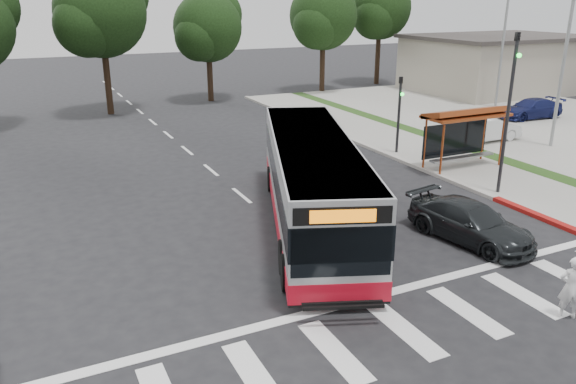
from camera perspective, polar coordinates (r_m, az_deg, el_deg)
ground at (r=18.14m, az=2.22°, el=-6.07°), size 140.00×140.00×0.00m
sidewalk_east at (r=30.26m, az=13.64°, el=3.94°), size 4.00×40.00×0.12m
curb_east at (r=29.05m, az=10.57°, el=3.56°), size 0.30×40.00×0.15m
curb_east_red at (r=22.25m, az=25.81°, el=-2.97°), size 0.32×6.00×0.15m
parking_lot at (r=40.05m, az=25.37°, el=6.27°), size 18.00×36.00×0.10m
commercial_building at (r=52.78m, az=20.56°, el=11.98°), size 14.00×10.00×4.40m
building_roof_cap at (r=52.59m, az=20.86°, el=14.51°), size 14.60×10.60×0.30m
crosswalk_ladder at (r=14.48m, az=11.79°, el=-13.56°), size 18.00×2.60×0.01m
bus_shelter at (r=27.50m, az=17.48°, el=7.01°), size 4.20×1.60×2.86m
traffic_signal_ne_tall at (r=23.89m, az=21.58°, el=8.56°), size 0.18×0.37×6.50m
traffic_signal_ne_short at (r=29.26m, az=11.25°, el=8.46°), size 0.18×0.37×4.00m
lot_light_front at (r=32.95m, az=26.56°, el=14.07°), size 1.90×0.35×9.01m
lot_light_mid at (r=44.05m, az=21.20°, el=15.57°), size 1.90×0.35×9.01m
tree_ne_a at (r=48.77m, az=3.65°, el=17.57°), size 6.16×5.74×9.30m
tree_ne_b at (r=54.17m, az=9.38°, el=18.08°), size 6.16×5.74×10.02m
tree_north_a at (r=40.95m, az=-18.43°, el=17.12°), size 6.60×6.15×10.17m
tree_north_b at (r=44.76m, az=-8.10°, el=16.35°), size 5.72×5.33×8.43m
transit_bus at (r=19.65m, az=2.47°, el=0.87°), size 6.87×12.28×3.14m
pedestrian at (r=15.97m, az=26.82°, el=-8.64°), size 0.73×0.66×1.68m
dark_sedan at (r=19.64m, az=18.03°, el=-2.95°), size 2.57×4.75×1.31m
parked_car_1 at (r=33.43m, az=19.57°, el=6.04°), size 4.05×1.44×1.33m
parked_car_3 at (r=40.92m, az=23.44°, el=7.78°), size 4.56×2.10×1.29m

